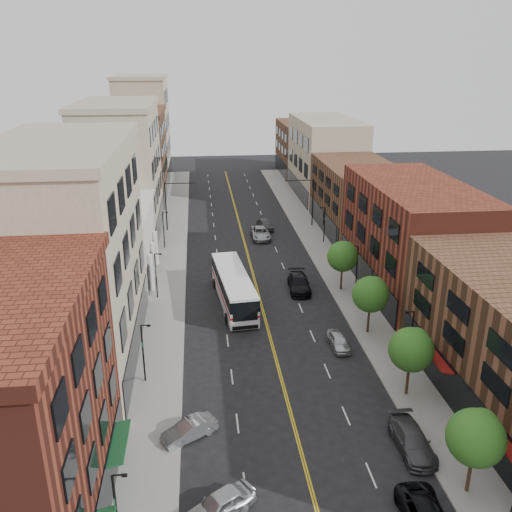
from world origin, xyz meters
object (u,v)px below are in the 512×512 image
object	(u,v)px
car_lane_c	(265,224)
car_lane_b	(261,233)
car_parked_far	(339,341)
car_parked_mid	(412,440)
car_lane_a	(299,283)
city_bus	(234,286)
car_angle_b	(189,430)
car_angle_a	(220,505)
car_lane_behind	(224,264)

from	to	relation	value
car_lane_c	car_lane_b	bearing A→B (deg)	-113.43
car_parked_far	car_lane_c	bearing A→B (deg)	91.23
car_parked_mid	car_lane_a	world-z (taller)	car_lane_a
city_bus	car_parked_mid	bearing A→B (deg)	-72.46
car_angle_b	car_lane_a	bearing A→B (deg)	122.61
car_parked_mid	car_parked_far	size ratio (longest dim) A/B	1.35
car_parked_mid	car_parked_far	distance (m)	13.76
car_angle_b	car_lane_c	xyz separation A→B (m)	(11.01, 46.20, 0.12)
city_bus	car_angle_b	xyz separation A→B (m)	(-4.54, -21.13, -1.32)
car_angle_b	car_parked_far	size ratio (longest dim) A/B	1.05
car_angle_a	car_parked_far	bearing A→B (deg)	115.22
car_angle_a	car_parked_far	xyz separation A→B (m)	(11.50, 17.76, -0.10)
car_parked_mid	car_lane_c	bearing A→B (deg)	94.39
car_lane_behind	car_lane_b	bearing A→B (deg)	-122.90
car_angle_a	car_parked_mid	distance (m)	13.63
car_lane_c	car_lane_behind	bearing A→B (deg)	-121.79
car_lane_behind	car_lane_a	xyz separation A→B (m)	(8.00, -6.94, 0.12)
car_angle_a	car_parked_mid	xyz separation A→B (m)	(13.00, 4.09, 0.00)
car_lane_behind	city_bus	bearing A→B (deg)	86.93
city_bus	car_lane_c	world-z (taller)	city_bus
car_angle_b	car_lane_a	distance (m)	26.58
car_lane_b	car_angle_b	bearing A→B (deg)	-102.36
car_angle_a	car_lane_behind	xyz separation A→B (m)	(2.24, 37.55, -0.04)
car_parked_mid	car_lane_b	bearing A→B (deg)	96.23
car_angle_a	car_lane_c	bearing A→B (deg)	138.30
car_lane_a	car_lane_c	world-z (taller)	car_lane_a
car_angle_b	car_lane_behind	distance (m)	30.90
car_angle_a	car_lane_b	distance (m)	49.72
car_angle_a	car_angle_b	distance (m)	7.15
car_parked_mid	car_lane_behind	distance (m)	35.15
car_angle_a	car_lane_b	xyz separation A→B (m)	(8.07, 49.06, 0.05)
car_lane_b	car_lane_behind	bearing A→B (deg)	-116.01
city_bus	car_lane_behind	size ratio (longest dim) A/B	3.15
car_parked_mid	car_lane_b	distance (m)	45.25
car_parked_far	car_lane_a	world-z (taller)	car_lane_a
car_parked_mid	car_parked_far	xyz separation A→B (m)	(-1.50, 13.67, -0.10)
car_lane_behind	car_angle_b	bearing A→B (deg)	76.41
car_angle_a	car_lane_a	world-z (taller)	car_lane_a
car_angle_a	car_lane_c	xyz separation A→B (m)	(9.21, 53.11, 0.04)
car_parked_far	car_lane_c	size ratio (longest dim) A/B	0.83
city_bus	car_lane_a	bearing A→B (deg)	13.21
car_lane_behind	car_angle_a	bearing A→B (deg)	80.51
car_lane_behind	car_lane_b	world-z (taller)	car_lane_b
car_lane_a	car_lane_behind	bearing A→B (deg)	142.69
city_bus	car_angle_b	world-z (taller)	city_bus
car_angle_a	car_lane_c	size ratio (longest dim) A/B	0.95
car_parked_mid	car_lane_a	size ratio (longest dim) A/B	0.91
car_lane_a	car_lane_b	xyz separation A→B (m)	(-2.18, 18.46, -0.03)
car_lane_behind	car_parked_mid	bearing A→B (deg)	101.75
car_lane_b	car_parked_far	bearing A→B (deg)	-82.92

